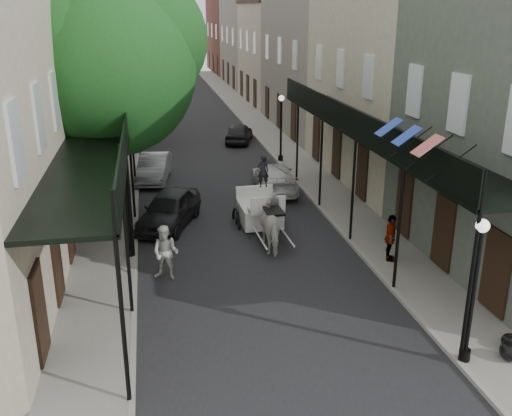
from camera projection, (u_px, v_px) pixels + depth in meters
name	position (u px, v px, depth m)	size (l,w,h in m)	color
ground	(284.00, 338.00, 15.25)	(140.00, 140.00, 0.00)	gray
road	(206.00, 157.00, 33.80)	(8.00, 90.00, 0.01)	black
sidewalk_left	(119.00, 160.00, 32.90)	(2.20, 90.00, 0.12)	gray
sidewalk_right	(287.00, 153.00, 34.66)	(2.20, 90.00, 0.12)	gray
building_row_left	(66.00, 56.00, 39.83)	(5.00, 80.00, 10.50)	beige
building_row_right	(304.00, 52.00, 42.86)	(5.00, 80.00, 10.50)	gray
gallery_left	(103.00, 141.00, 19.55)	(2.20, 18.05, 4.88)	black
gallery_right	(367.00, 130.00, 21.23)	(2.20, 18.05, 4.88)	black
tree_near	(118.00, 60.00, 21.81)	(7.31, 6.80, 9.63)	#382619
tree_far	(127.00, 52.00, 35.00)	(6.45, 6.00, 8.61)	#382619
lamppost_right_near	(474.00, 290.00, 13.45)	(0.32, 0.32, 3.71)	black
lamppost_left	(127.00, 204.00, 19.42)	(0.32, 0.32, 3.71)	black
lamppost_right_far	(281.00, 127.00, 31.99)	(0.32, 0.32, 3.71)	black
horse	(275.00, 224.00, 20.70)	(0.99, 2.18, 1.84)	beige
carriage	(257.00, 194.00, 23.26)	(1.98, 2.77, 3.08)	black
pedestrian_walking	(166.00, 253.00, 18.31)	(0.89, 0.69, 1.83)	beige
pedestrian_sidewalk_left	(118.00, 181.00, 25.95)	(1.05, 0.60, 1.62)	gray
pedestrian_sidewalk_right	(390.00, 238.00, 19.42)	(0.97, 0.40, 1.65)	gray
car_left_near	(169.00, 209.00, 22.91)	(1.68, 4.18, 1.43)	black
car_left_mid	(154.00, 168.00, 29.04)	(1.41, 4.05, 1.34)	gray
car_left_far	(143.00, 111.00, 44.76)	(2.52, 5.47, 1.52)	black
car_right_near	(275.00, 177.00, 27.41)	(1.85, 4.56, 1.32)	silver
car_right_far	(239.00, 133.00, 37.40)	(1.51, 3.76, 1.28)	black
trash_bags	(511.00, 347.00, 14.20)	(0.82, 0.97, 0.48)	black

